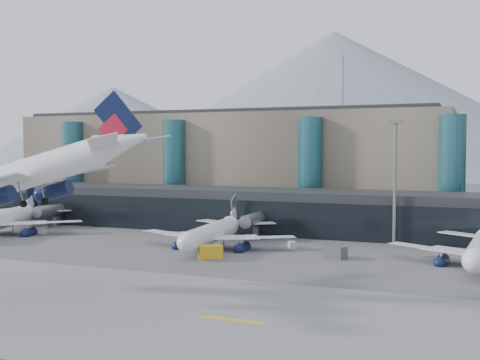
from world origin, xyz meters
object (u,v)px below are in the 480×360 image
Objects in this scene: veh_g at (292,245)px; veh_b at (186,238)px; veh_c at (335,252)px; veh_d at (479,251)px; jet_parked_left at (7,213)px; veh_a at (40,230)px; hero_jet at (41,164)px; lightmast_mid at (395,175)px; jet_parked_mid at (217,226)px; veh_f at (35,224)px; veh_h at (211,252)px.

veh_b is at bearing -120.40° from veh_g.
veh_d is at bearing 51.10° from veh_c.
veh_a is at bearing -98.33° from jet_parked_left.
hero_jet is 0.93× the size of jet_parked_left.
veh_c is (-7.83, -19.76, -13.30)m from lightmast_mid.
jet_parked_mid is at bearing -165.02° from veh_c.
jet_parked_mid is at bearing 76.97° from hero_jet.
jet_parked_mid reaches higher than veh_a.
veh_g is (-18.39, -11.75, -13.79)m from lightmast_mid.
veh_a is 0.84× the size of veh_f.
veh_d is at bearing -85.13° from jet_parked_mid.
jet_parked_mid is 8.49× the size of veh_c.
veh_h is (-28.84, -28.06, -13.25)m from lightmast_mid.
veh_g is (67.95, -4.60, -0.39)m from veh_f.
veh_b is at bearing -168.83° from veh_c.
jet_parked_mid is at bearing 75.37° from veh_h.
veh_a is 1.42× the size of veh_g.
lightmast_mid is 11.38× the size of veh_b.
hero_jet is 16.56× the size of veh_g.
veh_a is (-45.71, 1.31, -3.33)m from jet_parked_mid.
lightmast_mid is 89.25m from jet_parked_left.
veh_c is (30.63, 41.70, -16.72)m from hero_jet.
veh_h is at bearing -135.79° from lightmast_mid.
veh_d is 34.95m from veh_g.
lightmast_mid reaches higher than veh_h.
veh_d is 0.82× the size of veh_f.
jet_parked_mid is at bearing -93.19° from veh_b.
veh_b is at bearing -22.43° from veh_a.
lightmast_mid is at bearing -82.50° from veh_f.
veh_c is (34.28, -8.00, 0.47)m from veh_b.
veh_c is at bearing -96.36° from veh_f.
hero_jet is at bearing -102.00° from veh_c.
hero_jet is 48.14m from jet_parked_mid.
veh_f is 61.18m from veh_h.
veh_c is at bearing -103.69° from jet_parked_mid.
veh_h is (9.62, 33.40, -16.67)m from hero_jet.
veh_f is at bearing -175.26° from lightmast_mid.
veh_b is 44.47m from veh_f.
veh_h reaches higher than veh_g.
jet_parked_mid is 53.97m from veh_f.
veh_h reaches higher than veh_c.
lightmast_mid is 7.06× the size of veh_f.
veh_c is at bearing -109.48° from jet_parked_left.
veh_d is 0.70× the size of veh_h.
veh_g is (14.73, 3.85, -3.56)m from jet_parked_mid.
jet_parked_mid is 8.10× the size of veh_h.
jet_parked_mid is at bearing -106.53° from jet_parked_left.
veh_c is 0.95× the size of veh_h.
jet_parked_left is 54.23m from jet_parked_mid.
lightmast_mid reaches higher than veh_g.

